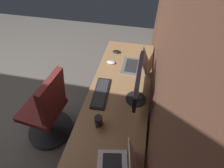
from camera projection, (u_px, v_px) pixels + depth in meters
wall_back at (170, 43)px, 1.44m from camera, size 4.40×0.10×2.60m
desk at (117, 105)px, 1.80m from camera, size 2.12×0.63×0.73m
drawer_pedestal at (116, 136)px, 1.90m from camera, size 0.40×0.51×0.69m
monitor_primary at (138, 82)px, 1.59m from camera, size 0.50×0.20×0.41m
laptop_leftmost at (120, 167)px, 1.25m from camera, size 0.33×0.33×0.22m
laptop_left at (137, 64)px, 2.08m from camera, size 0.31×0.30×0.20m
keyboard_main at (101, 93)px, 1.81m from camera, size 0.43×0.16×0.02m
mouse_main at (117, 52)px, 2.31m from camera, size 0.06×0.10×0.03m
mouse_spare at (111, 62)px, 2.15m from camera, size 0.06×0.10×0.03m
coffee_mug at (98, 121)px, 1.52m from camera, size 0.11×0.07×0.10m
office_chair at (48, 111)px, 1.99m from camera, size 0.56×0.57×0.97m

